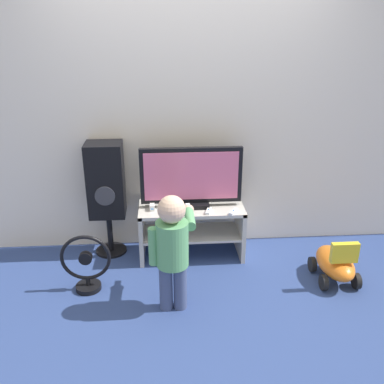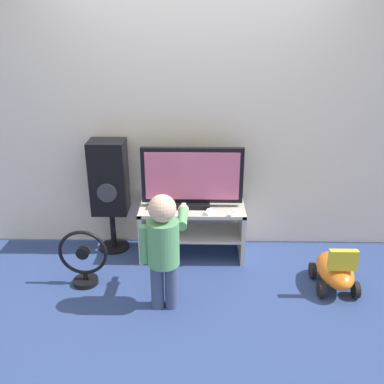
{
  "view_description": "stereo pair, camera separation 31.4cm",
  "coord_description": "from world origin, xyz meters",
  "px_view_note": "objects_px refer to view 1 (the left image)",
  "views": [
    {
      "loc": [
        -0.25,
        -3.24,
        2.03
      ],
      "look_at": [
        0.0,
        0.12,
        0.65
      ],
      "focal_mm": 40.0,
      "sensor_mm": 36.0,
      "label": 1
    },
    {
      "loc": [
        0.07,
        -3.25,
        2.03
      ],
      "look_at": [
        0.0,
        0.12,
        0.65
      ],
      "focal_mm": 40.0,
      "sensor_mm": 36.0,
      "label": 2
    }
  ],
  "objects_px": {
    "floor_fan": "(86,265)",
    "child": "(173,244)",
    "game_console": "(152,205)",
    "speaker_tower": "(106,183)",
    "remote_primary": "(233,212)",
    "remote_secondary": "(208,211)",
    "television": "(191,178)",
    "ride_on_toy": "(335,263)"
  },
  "relations": [
    {
      "from": "remote_secondary",
      "to": "speaker_tower",
      "type": "relative_size",
      "value": 0.13
    },
    {
      "from": "game_console",
      "to": "floor_fan",
      "type": "distance_m",
      "value": 0.77
    },
    {
      "from": "child",
      "to": "speaker_tower",
      "type": "height_order",
      "value": "speaker_tower"
    },
    {
      "from": "child",
      "to": "ride_on_toy",
      "type": "relative_size",
      "value": 1.83
    },
    {
      "from": "remote_secondary",
      "to": "floor_fan",
      "type": "height_order",
      "value": "remote_secondary"
    },
    {
      "from": "television",
      "to": "game_console",
      "type": "xyz_separation_m",
      "value": [
        -0.34,
        -0.03,
        -0.24
      ]
    },
    {
      "from": "television",
      "to": "floor_fan",
      "type": "relative_size",
      "value": 1.81
    },
    {
      "from": "remote_primary",
      "to": "child",
      "type": "xyz_separation_m",
      "value": [
        -0.54,
        -0.61,
        0.05
      ]
    },
    {
      "from": "child",
      "to": "floor_fan",
      "type": "relative_size",
      "value": 1.88
    },
    {
      "from": "television",
      "to": "speaker_tower",
      "type": "bearing_deg",
      "value": 173.34
    },
    {
      "from": "floor_fan",
      "to": "remote_secondary",
      "type": "bearing_deg",
      "value": 20.05
    },
    {
      "from": "child",
      "to": "floor_fan",
      "type": "distance_m",
      "value": 0.8
    },
    {
      "from": "remote_secondary",
      "to": "floor_fan",
      "type": "bearing_deg",
      "value": -159.95
    },
    {
      "from": "floor_fan",
      "to": "child",
      "type": "bearing_deg",
      "value": -22.14
    },
    {
      "from": "remote_primary",
      "to": "remote_secondary",
      "type": "xyz_separation_m",
      "value": [
        -0.21,
        0.03,
        0.0
      ]
    },
    {
      "from": "remote_primary",
      "to": "floor_fan",
      "type": "height_order",
      "value": "remote_primary"
    },
    {
      "from": "game_console",
      "to": "floor_fan",
      "type": "bearing_deg",
      "value": -137.28
    },
    {
      "from": "remote_primary",
      "to": "remote_secondary",
      "type": "relative_size",
      "value": 0.95
    },
    {
      "from": "floor_fan",
      "to": "game_console",
      "type": "bearing_deg",
      "value": 42.72
    },
    {
      "from": "floor_fan",
      "to": "ride_on_toy",
      "type": "distance_m",
      "value": 2.02
    },
    {
      "from": "remote_secondary",
      "to": "child",
      "type": "distance_m",
      "value": 0.72
    },
    {
      "from": "television",
      "to": "ride_on_toy",
      "type": "distance_m",
      "value": 1.4
    },
    {
      "from": "speaker_tower",
      "to": "floor_fan",
      "type": "xyz_separation_m",
      "value": [
        -0.12,
        -0.6,
        -0.47
      ]
    },
    {
      "from": "television",
      "to": "speaker_tower",
      "type": "relative_size",
      "value": 0.84
    },
    {
      "from": "television",
      "to": "child",
      "type": "height_order",
      "value": "television"
    },
    {
      "from": "remote_secondary",
      "to": "remote_primary",
      "type": "bearing_deg",
      "value": -8.31
    },
    {
      "from": "remote_primary",
      "to": "ride_on_toy",
      "type": "distance_m",
      "value": 0.94
    },
    {
      "from": "game_console",
      "to": "remote_secondary",
      "type": "distance_m",
      "value": 0.5
    },
    {
      "from": "speaker_tower",
      "to": "television",
      "type": "bearing_deg",
      "value": -6.66
    },
    {
      "from": "television",
      "to": "floor_fan",
      "type": "height_order",
      "value": "television"
    },
    {
      "from": "game_console",
      "to": "ride_on_toy",
      "type": "distance_m",
      "value": 1.62
    },
    {
      "from": "television",
      "to": "ride_on_toy",
      "type": "relative_size",
      "value": 1.77
    },
    {
      "from": "speaker_tower",
      "to": "child",
      "type": "bearing_deg",
      "value": -57.48
    },
    {
      "from": "child",
      "to": "ride_on_toy",
      "type": "bearing_deg",
      "value": 11.03
    },
    {
      "from": "game_console",
      "to": "child",
      "type": "relative_size",
      "value": 0.17
    },
    {
      "from": "remote_primary",
      "to": "remote_secondary",
      "type": "height_order",
      "value": "same"
    },
    {
      "from": "speaker_tower",
      "to": "remote_secondary",
      "type": "bearing_deg",
      "value": -14.52
    },
    {
      "from": "remote_primary",
      "to": "floor_fan",
      "type": "relative_size",
      "value": 0.26
    },
    {
      "from": "speaker_tower",
      "to": "floor_fan",
      "type": "bearing_deg",
      "value": -101.56
    },
    {
      "from": "game_console",
      "to": "remote_secondary",
      "type": "bearing_deg",
      "value": -13.44
    },
    {
      "from": "remote_primary",
      "to": "speaker_tower",
      "type": "relative_size",
      "value": 0.12
    },
    {
      "from": "television",
      "to": "ride_on_toy",
      "type": "bearing_deg",
      "value": -24.38
    }
  ]
}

